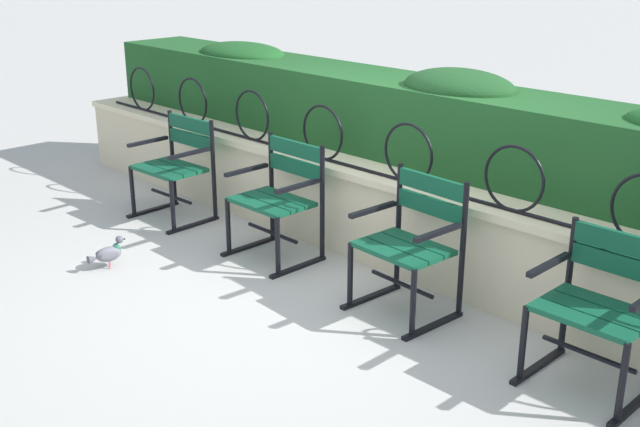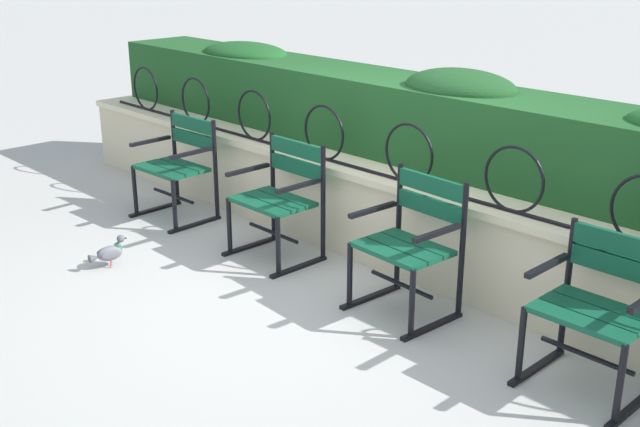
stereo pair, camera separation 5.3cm
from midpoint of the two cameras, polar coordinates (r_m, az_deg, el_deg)
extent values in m
plane|color=#B7B5AF|center=(5.25, -0.99, -5.89)|extent=(60.00, 60.00, 0.00)
cube|color=beige|center=(5.67, 4.86, -0.64)|extent=(7.71, 0.35, 0.61)
cube|color=beige|center=(5.56, 4.96, 2.57)|extent=(7.71, 0.41, 0.05)
cylinder|color=black|center=(5.50, 4.46, 2.78)|extent=(7.17, 0.02, 0.02)
torus|color=black|center=(7.78, -13.01, 8.81)|extent=(0.42, 0.02, 0.42)
torus|color=black|center=(7.10, -9.47, 8.06)|extent=(0.42, 0.02, 0.42)
torus|color=black|center=(6.46, -5.21, 7.11)|extent=(0.42, 0.02, 0.42)
torus|color=black|center=(5.86, -0.08, 5.90)|extent=(0.42, 0.02, 0.42)
torus|color=black|center=(5.32, 6.13, 4.37)|extent=(0.42, 0.02, 0.42)
torus|color=black|center=(4.86, 13.60, 2.46)|extent=(0.42, 0.02, 0.42)
cube|color=#1E5123|center=(5.88, 8.43, 6.49)|extent=(7.56, 0.70, 0.57)
ellipsoid|color=#1D5322|center=(7.42, -5.92, 11.52)|extent=(0.96, 0.63, 0.19)
ellipsoid|color=#1C4820|center=(5.73, 9.79, 8.99)|extent=(0.87, 0.63, 0.27)
cube|color=#0F4C33|center=(6.54, -12.10, 2.97)|extent=(0.56, 0.15, 0.03)
cube|color=#0F4C33|center=(6.61, -11.13, 3.23)|extent=(0.56, 0.15, 0.03)
cube|color=#0F4C33|center=(6.69, -10.19, 3.48)|extent=(0.56, 0.15, 0.03)
cube|color=#0F4C33|center=(6.67, -9.64, 6.42)|extent=(0.56, 0.05, 0.11)
cube|color=#0F4C33|center=(6.70, -9.58, 5.34)|extent=(0.56, 0.05, 0.11)
cylinder|color=black|center=(6.54, -7.98, 3.08)|extent=(0.04, 0.04, 0.85)
cylinder|color=black|center=(6.36, -10.90, 0.49)|extent=(0.04, 0.04, 0.44)
cube|color=black|center=(6.53, -9.44, -0.84)|extent=(0.06, 0.52, 0.02)
cube|color=black|center=(6.35, -9.75, 4.32)|extent=(0.05, 0.40, 0.03)
cylinder|color=black|center=(6.97, -10.89, 3.95)|extent=(0.04, 0.04, 0.85)
cylinder|color=black|center=(6.80, -13.69, 1.54)|extent=(0.04, 0.04, 0.44)
cube|color=black|center=(6.96, -12.26, 0.27)|extent=(0.06, 0.52, 0.02)
cube|color=black|center=(6.79, -12.62, 5.12)|extent=(0.05, 0.40, 0.03)
cylinder|color=black|center=(6.68, -11.00, 1.24)|extent=(0.53, 0.05, 0.03)
cube|color=#0F4C33|center=(5.60, -4.87, 0.55)|extent=(0.56, 0.13, 0.03)
cube|color=#0F4C33|center=(5.68, -3.81, 0.86)|extent=(0.56, 0.13, 0.03)
cube|color=#0F4C33|center=(5.77, -2.77, 1.16)|extent=(0.56, 0.13, 0.03)
cube|color=#0F4C33|center=(5.73, -2.05, 4.72)|extent=(0.56, 0.03, 0.11)
cube|color=#0F4C33|center=(5.77, -2.04, 3.40)|extent=(0.56, 0.03, 0.11)
cylinder|color=black|center=(5.64, -0.11, 0.69)|extent=(0.04, 0.04, 0.87)
cylinder|color=black|center=(5.44, -3.37, -2.46)|extent=(0.04, 0.04, 0.44)
cube|color=black|center=(5.64, -1.86, -3.92)|extent=(0.04, 0.52, 0.02)
cube|color=black|center=(5.43, -1.93, 1.98)|extent=(0.04, 0.40, 0.03)
cylinder|color=black|center=(6.03, -3.79, 1.92)|extent=(0.04, 0.04, 0.87)
cylinder|color=black|center=(5.85, -6.95, -0.97)|extent=(0.04, 0.04, 0.44)
cube|color=black|center=(6.03, -5.44, -2.39)|extent=(0.04, 0.52, 0.02)
cube|color=black|center=(5.84, -5.63, 3.16)|extent=(0.04, 0.40, 0.03)
cylinder|color=black|center=(5.76, -3.75, -1.42)|extent=(0.53, 0.03, 0.03)
cube|color=#0F4C33|center=(4.76, 4.61, -2.93)|extent=(0.55, 0.16, 0.03)
cube|color=#0F4C33|center=(4.86, 5.75, -2.52)|extent=(0.55, 0.16, 0.03)
cube|color=#0F4C33|center=(4.95, 6.84, -2.13)|extent=(0.55, 0.16, 0.03)
cube|color=#0F4C33|center=(4.90, 7.83, 2.10)|extent=(0.54, 0.06, 0.11)
cube|color=#0F4C33|center=(4.95, 7.75, 0.54)|extent=(0.54, 0.06, 0.11)
cylinder|color=black|center=(4.86, 10.01, -2.70)|extent=(0.04, 0.04, 0.88)
cylinder|color=black|center=(4.65, 6.45, -6.55)|extent=(0.04, 0.04, 0.44)
cube|color=black|center=(4.87, 7.90, -8.09)|extent=(0.07, 0.52, 0.02)
cube|color=black|center=(4.62, 8.24, -1.39)|extent=(0.06, 0.40, 0.03)
cylinder|color=black|center=(5.19, 5.42, -1.02)|extent=(0.04, 0.04, 0.88)
cylinder|color=black|center=(4.99, 1.90, -4.53)|extent=(0.04, 0.04, 0.44)
cube|color=black|center=(5.20, 3.42, -6.06)|extent=(0.07, 0.52, 0.02)
cube|color=black|center=(4.97, 3.56, 0.28)|extent=(0.06, 0.40, 0.03)
cylinder|color=black|center=(4.95, 5.65, -5.12)|extent=(0.51, 0.06, 0.03)
cube|color=#0F4C33|center=(4.15, 18.03, -7.42)|extent=(0.55, 0.13, 0.03)
cube|color=#0F4C33|center=(4.26, 18.91, -6.80)|extent=(0.55, 0.13, 0.03)
cube|color=#0F4C33|center=(4.38, 19.74, -6.20)|extent=(0.55, 0.13, 0.03)
cube|color=#0F4C33|center=(4.34, 20.82, -2.01)|extent=(0.55, 0.03, 0.11)
cube|color=#0F4C33|center=(4.39, 20.63, -3.50)|extent=(0.55, 0.03, 0.11)
cylinder|color=black|center=(4.11, 20.74, -11.52)|extent=(0.04, 0.04, 0.44)
cube|color=black|center=(4.37, 21.52, -12.86)|extent=(0.04, 0.52, 0.02)
cylinder|color=black|center=(4.58, 17.24, -5.14)|extent=(0.04, 0.04, 0.82)
cylinder|color=black|center=(4.32, 14.18, -9.20)|extent=(0.04, 0.04, 0.44)
cube|color=black|center=(4.57, 15.25, -10.63)|extent=(0.04, 0.52, 0.02)
cube|color=black|center=(4.30, 15.96, -3.60)|extent=(0.04, 0.40, 0.03)
cylinder|color=black|center=(4.37, 18.56, -9.65)|extent=(0.52, 0.03, 0.03)
ellipsoid|color=slate|center=(5.82, -15.36, -2.87)|extent=(0.12, 0.20, 0.11)
cylinder|color=#2D6B56|center=(5.84, -14.80, -2.39)|extent=(0.05, 0.06, 0.06)
sphere|color=#55555D|center=(5.82, -14.63, -1.84)|extent=(0.06, 0.06, 0.06)
cone|color=black|center=(5.84, -14.34, -1.82)|extent=(0.02, 0.02, 0.01)
cone|color=#4A4A52|center=(5.79, -16.39, -3.17)|extent=(0.07, 0.09, 0.06)
ellipsoid|color=#5B5B63|center=(5.86, -15.62, -2.72)|extent=(0.03, 0.14, 0.07)
ellipsoid|color=#5B5B63|center=(5.78, -15.28, -2.97)|extent=(0.03, 0.14, 0.07)
cylinder|color=#C6515B|center=(5.87, -15.27, -3.51)|extent=(0.01, 0.01, 0.05)
cylinder|color=#C6515B|center=(5.84, -15.30, -3.67)|extent=(0.01, 0.01, 0.05)
camera|label=1|loc=(0.03, -90.30, -0.11)|focal=44.03mm
camera|label=2|loc=(0.03, 89.70, 0.11)|focal=44.03mm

